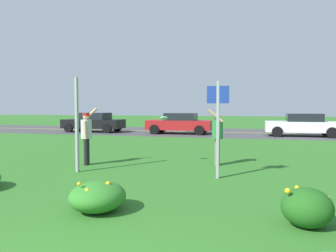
# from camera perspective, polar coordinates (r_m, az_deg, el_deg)

# --- Properties ---
(ground_plane) EXTENTS (120.00, 120.00, 0.00)m
(ground_plane) POSITION_cam_1_polar(r_m,az_deg,el_deg) (13.20, 6.54, -4.71)
(ground_plane) COLOR #2D6B23
(highway_strip) EXTENTS (120.00, 9.42, 0.01)m
(highway_strip) POSITION_cam_1_polar(r_m,az_deg,el_deg) (24.36, 10.49, -1.11)
(highway_strip) COLOR #424244
(highway_strip) RESTS_ON ground
(highway_center_stripe) EXTENTS (120.00, 0.16, 0.00)m
(highway_center_stripe) POSITION_cam_1_polar(r_m,az_deg,el_deg) (24.36, 10.49, -1.10)
(highway_center_stripe) COLOR yellow
(highway_center_stripe) RESTS_ON ground
(daylily_clump_front_right) EXTENTS (0.76, 0.74, 0.62)m
(daylily_clump_front_right) POSITION_cam_1_polar(r_m,az_deg,el_deg) (5.50, 23.15, -12.99)
(daylily_clump_front_right) COLOR #1E5619
(daylily_clump_front_right) RESTS_ON ground
(daylily_clump_mid_right) EXTENTS (0.98, 1.05, 0.57)m
(daylily_clump_mid_right) POSITION_cam_1_polar(r_m,az_deg,el_deg) (5.95, -12.21, -11.96)
(daylily_clump_mid_right) COLOR #2D7526
(daylily_clump_mid_right) RESTS_ON ground
(sign_post_near_path) EXTENTS (0.07, 0.10, 2.66)m
(sign_post_near_path) POSITION_cam_1_polar(r_m,az_deg,el_deg) (9.49, -15.66, 0.16)
(sign_post_near_path) COLOR #93969B
(sign_post_near_path) RESTS_ON ground
(sign_post_by_roadside) EXTENTS (0.56, 0.10, 2.49)m
(sign_post_by_roadside) POSITION_cam_1_polar(r_m,az_deg,el_deg) (8.39, 8.71, 1.13)
(sign_post_by_roadside) COLOR #93969B
(sign_post_by_roadside) RESTS_ON ground
(person_thrower_red_cap_gray_shirt) EXTENTS (0.47, 0.55, 1.82)m
(person_thrower_red_cap_gray_shirt) POSITION_cam_1_polar(r_m,az_deg,el_deg) (10.63, -14.08, -1.23)
(person_thrower_red_cap_gray_shirt) COLOR #B2B2B7
(person_thrower_red_cap_gray_shirt) RESTS_ON ground
(person_catcher_green_shirt) EXTENTS (0.49, 0.56, 1.78)m
(person_catcher_green_shirt) POSITION_cam_1_polar(r_m,az_deg,el_deg) (10.36, 8.62, -1.43)
(person_catcher_green_shirt) COLOR #287038
(person_catcher_green_shirt) RESTS_ON ground
(frisbee_pale_blue) EXTENTS (0.27, 0.25, 0.16)m
(frisbee_pale_blue) POSITION_cam_1_polar(r_m,az_deg,el_deg) (10.43, -0.71, 1.39)
(frisbee_pale_blue) COLOR #ADD6E5
(car_white_center_left) EXTENTS (4.50, 2.00, 1.45)m
(car_white_center_left) POSITION_cam_1_polar(r_m,az_deg,el_deg) (22.31, 22.50, 0.20)
(car_white_center_left) COLOR silver
(car_white_center_left) RESTS_ON ground
(car_red_center_right) EXTENTS (4.50, 2.00, 1.45)m
(car_red_center_right) POSITION_cam_1_polar(r_m,az_deg,el_deg) (22.71, 2.07, 0.49)
(car_red_center_right) COLOR maroon
(car_red_center_right) RESTS_ON ground
(car_black_rightmost) EXTENTS (4.50, 2.00, 1.45)m
(car_black_rightmost) POSITION_cam_1_polar(r_m,az_deg,el_deg) (25.05, -12.89, 0.66)
(car_black_rightmost) COLOR black
(car_black_rightmost) RESTS_ON ground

